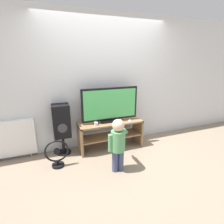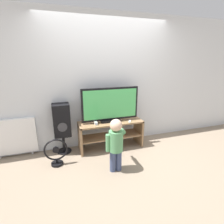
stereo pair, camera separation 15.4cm
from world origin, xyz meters
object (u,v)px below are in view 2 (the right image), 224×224
object	(u,v)px
television	(110,105)
speaker_tower	(62,121)
child	(116,141)
remote_primary	(130,121)
radiator	(14,137)
floor_fan	(56,153)
game_console	(95,122)

from	to	relation	value
television	speaker_tower	size ratio (longest dim) A/B	1.17
television	child	world-z (taller)	television
remote_primary	radiator	bearing A→B (deg)	170.32
remote_primary	speaker_tower	world-z (taller)	speaker_tower
child	speaker_tower	bearing A→B (deg)	131.29
speaker_tower	television	bearing A→B (deg)	-5.10
floor_fan	remote_primary	bearing A→B (deg)	6.96
game_console	remote_primary	xyz separation A→B (m)	(0.67, -0.12, -0.02)
floor_fan	radiator	size ratio (longest dim) A/B	0.61
television	game_console	bearing A→B (deg)	-172.38
radiator	remote_primary	bearing A→B (deg)	-9.68
game_console	speaker_tower	bearing A→B (deg)	168.37
floor_fan	radiator	xyz separation A→B (m)	(-0.72, 0.54, 0.17)
television	child	size ratio (longest dim) A/B	1.28
remote_primary	child	xyz separation A→B (m)	(-0.51, -0.63, -0.05)
game_console	child	bearing A→B (deg)	-78.19
television	radiator	size ratio (longest dim) A/B	1.43
child	floor_fan	distance (m)	1.06
game_console	remote_primary	world-z (taller)	game_console
game_console	child	xyz separation A→B (m)	(0.16, -0.75, -0.07)
game_console	radiator	size ratio (longest dim) A/B	0.25
child	floor_fan	size ratio (longest dim) A/B	1.84
child	game_console	bearing A→B (deg)	101.81
child	speaker_tower	distance (m)	1.16
speaker_tower	game_console	bearing A→B (deg)	-11.63
game_console	child	size ratio (longest dim) A/B	0.23
remote_primary	floor_fan	bearing A→B (deg)	-173.04
child	radiator	xyz separation A→B (m)	(-1.62, 0.99, -0.13)
floor_fan	child	bearing A→B (deg)	-26.45
child	speaker_tower	world-z (taller)	speaker_tower
television	remote_primary	bearing A→B (deg)	-25.02
radiator	television	bearing A→B (deg)	-6.45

